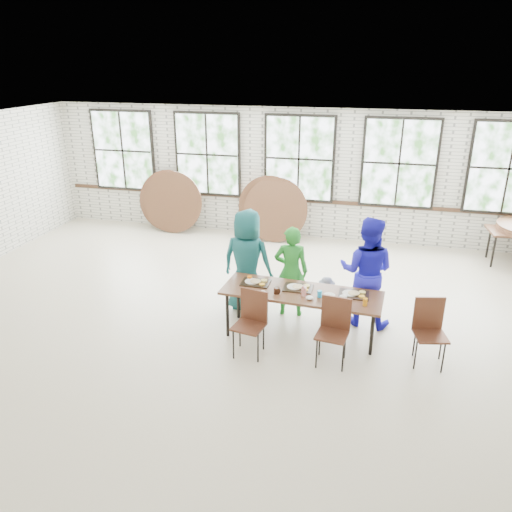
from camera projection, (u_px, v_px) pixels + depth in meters
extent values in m
plane|color=beige|center=(250.00, 325.00, 8.03)|extent=(12.00, 12.00, 0.00)
plane|color=white|center=(249.00, 136.00, 6.92)|extent=(12.00, 12.00, 0.00)
plane|color=silver|center=(299.00, 174.00, 11.53)|extent=(12.00, 0.00, 12.00)
plane|color=silver|center=(83.00, 451.00, 3.42)|extent=(12.00, 0.00, 12.00)
cube|color=#422819|center=(298.00, 200.00, 11.73)|extent=(11.80, 0.05, 0.08)
cube|color=black|center=(123.00, 150.00, 12.33)|extent=(1.62, 0.05, 1.97)
cube|color=white|center=(123.00, 151.00, 12.30)|extent=(1.50, 0.01, 1.85)
cube|color=black|center=(208.00, 154.00, 11.83)|extent=(1.62, 0.05, 1.97)
cube|color=white|center=(207.00, 155.00, 11.80)|extent=(1.50, 0.01, 1.85)
cube|color=black|center=(299.00, 159.00, 11.34)|extent=(1.62, 0.05, 1.97)
cube|color=white|center=(299.00, 159.00, 11.31)|extent=(1.50, 0.01, 1.85)
cube|color=black|center=(399.00, 163.00, 10.84)|extent=(1.62, 0.05, 1.97)
cube|color=white|center=(399.00, 164.00, 10.81)|extent=(1.50, 0.01, 1.85)
cube|color=black|center=(509.00, 168.00, 10.34)|extent=(1.62, 0.05, 1.97)
cube|color=white|center=(509.00, 169.00, 10.31)|extent=(1.50, 0.01, 1.85)
cube|color=brown|center=(301.00, 293.00, 7.50)|extent=(2.44, 0.95, 0.04)
cylinder|color=black|center=(227.00, 316.00, 7.61)|extent=(0.05, 0.05, 0.70)
cylinder|color=black|center=(238.00, 299.00, 8.15)|extent=(0.05, 0.05, 0.70)
cylinder|color=black|center=(372.00, 333.00, 7.12)|extent=(0.05, 0.05, 0.70)
cylinder|color=black|center=(373.00, 314.00, 7.66)|extent=(0.05, 0.05, 0.70)
cube|color=#522B1B|center=(249.00, 327.00, 7.09)|extent=(0.49, 0.47, 0.03)
cube|color=#522B1B|center=(254.00, 305.00, 7.16)|extent=(0.42, 0.11, 0.50)
cylinder|color=black|center=(233.00, 345.00, 7.07)|extent=(0.02, 0.02, 0.44)
cylinder|color=black|center=(240.00, 333.00, 7.37)|extent=(0.02, 0.02, 0.44)
cylinder|color=black|center=(258.00, 349.00, 6.99)|extent=(0.02, 0.02, 0.44)
cylinder|color=black|center=(264.00, 336.00, 7.29)|extent=(0.02, 0.02, 0.44)
cube|color=#522B1B|center=(332.00, 335.00, 6.88)|extent=(0.47, 0.45, 0.03)
cube|color=#522B1B|center=(336.00, 313.00, 6.95)|extent=(0.42, 0.09, 0.50)
cylinder|color=black|center=(316.00, 354.00, 6.85)|extent=(0.02, 0.02, 0.44)
cylinder|color=black|center=(320.00, 342.00, 7.16)|extent=(0.02, 0.02, 0.44)
cylinder|color=black|center=(343.00, 358.00, 6.77)|extent=(0.02, 0.02, 0.44)
cylinder|color=black|center=(345.00, 345.00, 7.08)|extent=(0.02, 0.02, 0.44)
cube|color=#522B1B|center=(430.00, 336.00, 6.86)|extent=(0.50, 0.48, 0.03)
cube|color=#522B1B|center=(429.00, 313.00, 6.94)|extent=(0.42, 0.12, 0.50)
cylinder|color=black|center=(415.00, 355.00, 6.83)|extent=(0.02, 0.02, 0.44)
cylinder|color=black|center=(414.00, 342.00, 7.14)|extent=(0.02, 0.02, 0.44)
cylinder|color=black|center=(443.00, 359.00, 6.75)|extent=(0.02, 0.02, 0.44)
cylinder|color=black|center=(441.00, 346.00, 7.06)|extent=(0.02, 0.02, 0.44)
imported|color=#164756|center=(247.00, 261.00, 8.25)|extent=(0.92, 0.65, 1.76)
imported|color=#228227|center=(291.00, 271.00, 8.13)|extent=(0.60, 0.43, 1.54)
imported|color=#141E40|center=(326.00, 298.00, 8.14)|extent=(0.50, 0.32, 0.73)
imported|color=#201DCC|center=(366.00, 272.00, 7.81)|extent=(0.95, 0.79, 1.79)
cylinder|color=black|center=(494.00, 251.00, 10.14)|extent=(0.04, 0.04, 0.70)
cylinder|color=black|center=(489.00, 242.00, 10.64)|extent=(0.04, 0.04, 0.70)
cube|color=black|center=(256.00, 283.00, 7.77)|extent=(0.44, 0.33, 0.02)
cube|color=black|center=(298.00, 288.00, 7.59)|extent=(0.44, 0.33, 0.02)
cube|color=black|center=(354.00, 295.00, 7.38)|extent=(0.44, 0.33, 0.02)
cylinder|color=black|center=(277.00, 291.00, 7.42)|extent=(0.09, 0.09, 0.09)
cube|color=red|center=(304.00, 292.00, 7.35)|extent=(0.06, 0.07, 0.11)
cylinder|color=#1D9ADB|center=(320.00, 294.00, 7.31)|extent=(0.07, 0.07, 0.10)
cylinder|color=orange|center=(365.00, 302.00, 7.06)|extent=(0.07, 0.07, 0.11)
cylinder|color=white|center=(329.00, 298.00, 7.19)|extent=(0.17, 0.17, 0.10)
ellipsoid|color=white|center=(262.00, 292.00, 7.41)|extent=(0.11, 0.11, 0.05)
ellipsoid|color=white|center=(310.00, 298.00, 7.25)|extent=(0.11, 0.11, 0.05)
ellipsoid|color=white|center=(343.00, 297.00, 7.28)|extent=(0.11, 0.11, 0.05)
cylinder|color=brown|center=(168.00, 201.00, 12.24)|extent=(1.50, 0.32, 1.48)
cylinder|color=brown|center=(173.00, 203.00, 12.12)|extent=(1.50, 0.31, 1.48)
cylinder|color=brown|center=(270.00, 208.00, 11.67)|extent=(1.50, 0.20, 1.50)
cylinder|color=brown|center=(275.00, 210.00, 11.54)|extent=(1.50, 0.42, 1.46)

